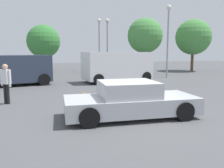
{
  "coord_description": "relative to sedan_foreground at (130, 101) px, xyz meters",
  "views": [
    {
      "loc": [
        -3.42,
        -7.12,
        2.28
      ],
      "look_at": [
        -0.2,
        2.16,
        0.9
      ],
      "focal_mm": 37.27,
      "sensor_mm": 36.0,
      "label": 1
    }
  ],
  "objects": [
    {
      "name": "sedan_foreground",
      "position": [
        0.0,
        0.0,
        0.0
      ],
      "size": [
        4.71,
        2.33,
        1.26
      ],
      "rotation": [
        0.0,
        0.0,
        -0.1
      ],
      "color": "#B7BABF",
      "rests_on": "ground_plane"
    },
    {
      "name": "light_post_near",
      "position": [
        8.0,
        10.34,
        3.64
      ],
      "size": [
        0.44,
        0.44,
        6.18
      ],
      "color": "gray",
      "rests_on": "ground_plane"
    },
    {
      "name": "light_post_far",
      "position": [
        4.51,
        16.47,
        3.34
      ],
      "size": [
        0.44,
        0.44,
        5.69
      ],
      "color": "gray",
      "rests_on": "ground_plane"
    },
    {
      "name": "pedestrian",
      "position": [
        -4.28,
        3.67,
        0.46
      ],
      "size": [
        0.45,
        0.45,
        1.74
      ],
      "rotation": [
        0.0,
        0.0,
        3.93
      ],
      "color": "black",
      "rests_on": "ground_plane"
    },
    {
      "name": "dog",
      "position": [
        -1.01,
        3.18,
        -0.31
      ],
      "size": [
        0.28,
        0.63,
        0.44
      ],
      "rotation": [
        0.0,
        0.0,
        4.66
      ],
      "color": "olive",
      "rests_on": "ground_plane"
    },
    {
      "name": "tree_back_left",
      "position": [
        -1.78,
        20.53,
        2.83
      ],
      "size": [
        3.72,
        3.72,
        5.28
      ],
      "color": "brown",
      "rests_on": "ground_plane"
    },
    {
      "name": "tree_back_center",
      "position": [
        14.61,
        15.43,
        3.34
      ],
      "size": [
        4.06,
        4.06,
        5.95
      ],
      "color": "brown",
      "rests_on": "ground_plane"
    },
    {
      "name": "tree_back_right",
      "position": [
        8.51,
        15.64,
        3.38
      ],
      "size": [
        3.77,
        3.77,
        5.86
      ],
      "color": "brown",
      "rests_on": "ground_plane"
    },
    {
      "name": "ground_plane",
      "position": [
        0.23,
        -0.17,
        -0.58
      ],
      "size": [
        80.0,
        80.0,
        0.0
      ],
      "primitive_type": "plane",
      "color": "#515154"
    },
    {
      "name": "suv_dark",
      "position": [
        -4.41,
        9.53,
        0.53
      ],
      "size": [
        5.14,
        2.78,
        2.03
      ],
      "rotation": [
        0.0,
        0.0,
        3.3
      ],
      "color": "#2D384C",
      "rests_on": "ground_plane"
    },
    {
      "name": "light_post_mid",
      "position": [
        4.17,
        18.37,
        3.49
      ],
      "size": [
        0.44,
        0.44,
        5.93
      ],
      "color": "gray",
      "rests_on": "ground_plane"
    },
    {
      "name": "van_white",
      "position": [
        2.94,
        9.15,
        0.63
      ],
      "size": [
        5.27,
        2.71,
        2.23
      ],
      "rotation": [
        0.0,
        0.0,
        0.1
      ],
      "color": "white",
      "rests_on": "ground_plane"
    }
  ]
}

